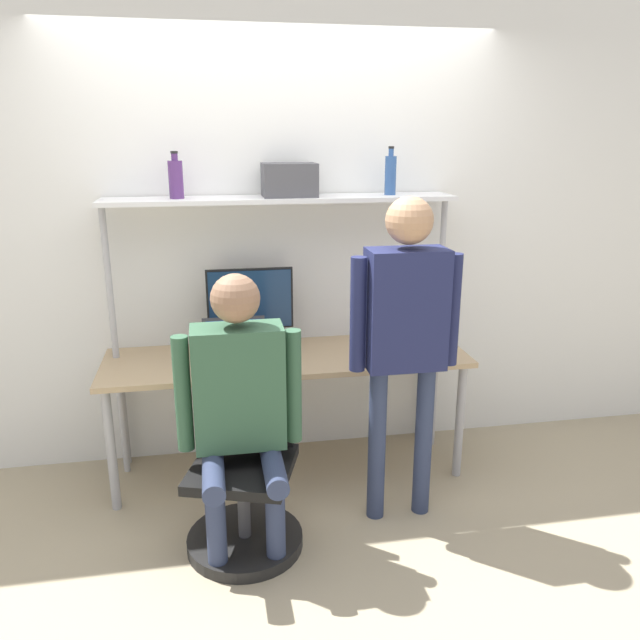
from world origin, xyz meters
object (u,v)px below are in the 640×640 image
at_px(person_standing, 405,322).
at_px(storage_box, 289,180).
at_px(laptop, 235,350).
at_px(office_chair, 246,492).
at_px(monitor, 250,304).
at_px(person_seated, 239,396).
at_px(bottle_purple, 176,179).
at_px(cell_phone, 284,362).
at_px(bottle_blue, 390,174).

xyz_separation_m(person_standing, storage_box, (-0.46, 0.70, 0.63)).
relative_size(laptop, office_chair, 0.39).
bearing_deg(office_chair, storage_box, 66.96).
relative_size(monitor, person_standing, 0.30).
height_order(person_seated, bottle_purple, bottle_purple).
relative_size(cell_phone, storage_box, 0.51).
bearing_deg(person_seated, bottle_blue, 42.20).
distance_m(laptop, office_chair, 0.79).
xyz_separation_m(laptop, person_seated, (-0.01, -0.65, 0.01)).
height_order(cell_phone, bottle_blue, bottle_blue).
bearing_deg(laptop, monitor, 61.82).
bearing_deg(bottle_purple, laptop, -35.49).
xyz_separation_m(laptop, person_standing, (0.80, -0.51, 0.27)).
relative_size(office_chair, person_standing, 0.54).
xyz_separation_m(office_chair, bottle_purple, (-0.27, 0.79, 1.43)).
distance_m(cell_phone, person_seated, 0.65).
relative_size(cell_phone, bottle_blue, 0.56).
xyz_separation_m(laptop, cell_phone, (0.26, -0.06, -0.06)).
xyz_separation_m(monitor, cell_phone, (0.16, -0.26, -0.27)).
xyz_separation_m(cell_phone, bottle_purple, (-0.53, 0.25, 0.98)).
relative_size(person_seated, storage_box, 4.60).
distance_m(monitor, laptop, 0.30).
relative_size(laptop, cell_phone, 2.30).
bearing_deg(laptop, bottle_blue, 11.79).
xyz_separation_m(laptop, office_chair, (0.00, -0.60, -0.51)).
distance_m(monitor, cell_phone, 0.40).
height_order(laptop, cell_phone, laptop).
relative_size(person_seated, person_standing, 0.81).
bearing_deg(bottle_blue, monitor, 179.70).
relative_size(person_standing, storage_box, 5.65).
bearing_deg(bottle_purple, bottle_blue, -0.00).
bearing_deg(office_chair, person_seated, -106.32).
xyz_separation_m(monitor, person_seated, (-0.12, -0.84, -0.20)).
bearing_deg(storage_box, bottle_purple, 180.00).
bearing_deg(office_chair, cell_phone, 64.17).
height_order(cell_phone, bottle_purple, bottle_purple).
distance_m(monitor, person_standing, 0.99).
bearing_deg(office_chair, person_standing, 6.85).
distance_m(monitor, storage_box, 0.73).
height_order(laptop, person_standing, person_standing).
bearing_deg(person_standing, person_seated, -170.25).
relative_size(laptop, bottle_purple, 1.41).
bearing_deg(monitor, person_seated, -97.87).
bearing_deg(storage_box, person_seated, -112.70).
xyz_separation_m(person_seated, storage_box, (0.35, 0.84, 0.89)).
relative_size(monitor, bottle_blue, 1.85).
bearing_deg(cell_phone, storage_box, 73.37).
bearing_deg(monitor, bottle_blue, -0.30).
bearing_deg(person_standing, bottle_purple, 146.84).
bearing_deg(person_standing, office_chair, -173.15).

